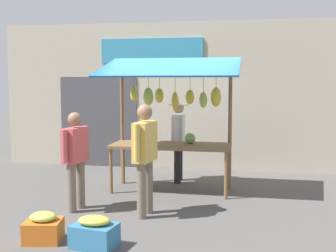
{
  "coord_description": "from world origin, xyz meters",
  "views": [
    {
      "loc": [
        -1.43,
        7.79,
        2.03
      ],
      "look_at": [
        0.0,
        0.3,
        1.25
      ],
      "focal_mm": 46.19,
      "sensor_mm": 36.0,
      "label": 1
    }
  ],
  "objects_px": {
    "market_stall": "(173,108)",
    "shopper_in_grey_tee": "(145,152)",
    "shopper_with_shopping_bag": "(75,155)",
    "produce_crate_near": "(94,233)",
    "vendor_with_sunhat": "(178,135)",
    "produce_crate_side": "(43,228)"
  },
  "relations": [
    {
      "from": "market_stall",
      "to": "vendor_with_sunhat",
      "type": "distance_m",
      "value": 0.92
    },
    {
      "from": "market_stall",
      "to": "produce_crate_side",
      "type": "bearing_deg",
      "value": 68.22
    },
    {
      "from": "vendor_with_sunhat",
      "to": "produce_crate_near",
      "type": "relative_size",
      "value": 2.76
    },
    {
      "from": "market_stall",
      "to": "shopper_in_grey_tee",
      "type": "xyz_separation_m",
      "value": [
        0.13,
        1.62,
        -0.57
      ]
    },
    {
      "from": "market_stall",
      "to": "shopper_with_shopping_bag",
      "type": "bearing_deg",
      "value": 50.4
    },
    {
      "from": "shopper_in_grey_tee",
      "to": "vendor_with_sunhat",
      "type": "bearing_deg",
      "value": 4.8
    },
    {
      "from": "market_stall",
      "to": "shopper_in_grey_tee",
      "type": "relative_size",
      "value": 1.47
    },
    {
      "from": "produce_crate_side",
      "to": "shopper_in_grey_tee",
      "type": "bearing_deg",
      "value": -128.69
    },
    {
      "from": "vendor_with_sunhat",
      "to": "shopper_with_shopping_bag",
      "type": "distance_m",
      "value": 2.57
    },
    {
      "from": "produce_crate_near",
      "to": "shopper_with_shopping_bag",
      "type": "bearing_deg",
      "value": -59.65
    },
    {
      "from": "vendor_with_sunhat",
      "to": "produce_crate_side",
      "type": "height_order",
      "value": "vendor_with_sunhat"
    },
    {
      "from": "shopper_in_grey_tee",
      "to": "produce_crate_side",
      "type": "distance_m",
      "value": 1.83
    },
    {
      "from": "market_stall",
      "to": "produce_crate_side",
      "type": "distance_m",
      "value": 3.41
    },
    {
      "from": "produce_crate_near",
      "to": "produce_crate_side",
      "type": "xyz_separation_m",
      "value": [
        0.71,
        -0.06,
        -0.01
      ]
    },
    {
      "from": "shopper_in_grey_tee",
      "to": "produce_crate_side",
      "type": "relative_size",
      "value": 3.28
    },
    {
      "from": "shopper_in_grey_tee",
      "to": "shopper_with_shopping_bag",
      "type": "xyz_separation_m",
      "value": [
        1.14,
        -0.08,
        -0.1
      ]
    },
    {
      "from": "vendor_with_sunhat",
      "to": "shopper_in_grey_tee",
      "type": "height_order",
      "value": "shopper_in_grey_tee"
    },
    {
      "from": "shopper_with_shopping_bag",
      "to": "shopper_in_grey_tee",
      "type": "bearing_deg",
      "value": -84.02
    },
    {
      "from": "market_stall",
      "to": "shopper_in_grey_tee",
      "type": "bearing_deg",
      "value": 85.27
    },
    {
      "from": "produce_crate_near",
      "to": "produce_crate_side",
      "type": "bearing_deg",
      "value": -4.98
    },
    {
      "from": "shopper_with_shopping_bag",
      "to": "produce_crate_near",
      "type": "xyz_separation_m",
      "value": [
        -0.83,
        1.41,
        -0.71
      ]
    },
    {
      "from": "market_stall",
      "to": "produce_crate_near",
      "type": "relative_size",
      "value": 4.26
    }
  ]
}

